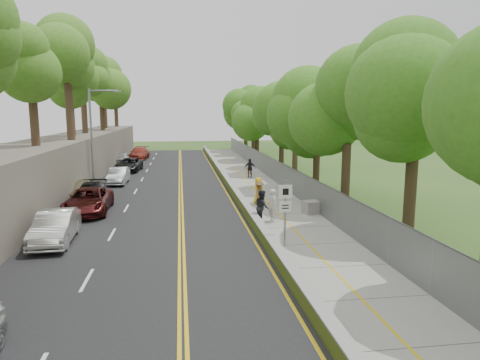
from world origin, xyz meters
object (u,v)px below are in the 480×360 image
at_px(person_far, 250,168).
at_px(streetlight, 94,131).
at_px(construction_barrel, 248,170).
at_px(painter_0, 258,191).
at_px(car_1, 55,227).
at_px(concrete_block, 313,207).
at_px(signpost, 285,205).
at_px(car_2, 88,201).

bearing_deg(person_far, streetlight, 20.75).
height_order(streetlight, construction_barrel, streetlight).
bearing_deg(painter_0, car_1, 111.28).
xyz_separation_m(construction_barrel, concrete_block, (1.30, -16.91, -0.06)).
xyz_separation_m(car_1, painter_0, (11.06, 6.98, 0.17)).
relative_size(streetlight, concrete_block, 7.00).
height_order(car_1, painter_0, painter_0).
relative_size(concrete_block, car_1, 0.25).
distance_m(signpost, person_far, 20.78).
distance_m(streetlight, car_1, 15.53).
relative_size(signpost, car_2, 0.58).
bearing_deg(construction_barrel, car_1, -121.07).
relative_size(signpost, concrete_block, 2.71).
bearing_deg(painter_0, car_2, 83.75).
xyz_separation_m(streetlight, car_2, (1.14, -8.93, -3.85)).
bearing_deg(concrete_block, person_far, 95.81).
relative_size(signpost, construction_barrel, 3.52).
xyz_separation_m(concrete_block, painter_0, (-2.85, 2.95, 0.53)).
xyz_separation_m(signpost, construction_barrel, (1.95, 22.93, -1.47)).
bearing_deg(concrete_block, streetlight, 143.31).
height_order(car_2, painter_0, painter_0).
bearing_deg(painter_0, concrete_block, -146.99).
xyz_separation_m(car_2, person_far, (12.13, 12.60, 0.15)).
xyz_separation_m(car_1, car_2, (0.29, 6.09, -0.01)).
distance_m(construction_barrel, concrete_block, 16.96).
height_order(concrete_block, painter_0, painter_0).
bearing_deg(person_far, construction_barrel, -89.57).
relative_size(concrete_block, painter_0, 0.62).
xyz_separation_m(construction_barrel, car_1, (-12.61, -20.94, 0.31)).
bearing_deg(signpost, person_far, 85.14).
relative_size(car_2, painter_0, 2.94).
bearing_deg(signpost, car_1, 169.42).
bearing_deg(concrete_block, car_2, 171.37).
height_order(streetlight, person_far, streetlight).
relative_size(concrete_block, person_far, 0.64).
bearing_deg(signpost, construction_barrel, 85.14).
bearing_deg(signpost, car_2, 142.08).
distance_m(car_2, painter_0, 10.81).
bearing_deg(car_1, streetlight, 90.19).
xyz_separation_m(construction_barrel, painter_0, (-1.55, -13.96, 0.48)).
bearing_deg(person_far, signpost, 90.46).
bearing_deg(signpost, painter_0, 87.45).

